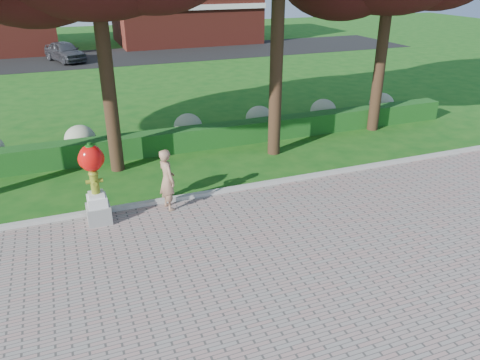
{
  "coord_description": "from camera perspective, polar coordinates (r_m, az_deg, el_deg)",
  "views": [
    {
      "loc": [
        -3.4,
        -8.88,
        6.16
      ],
      "look_at": [
        0.44,
        1.0,
        1.33
      ],
      "focal_mm": 35.0,
      "sensor_mm": 36.0,
      "label": 1
    }
  ],
  "objects": [
    {
      "name": "hydrant_sculpture",
      "position": [
        12.41,
        -17.33,
        -0.17
      ],
      "size": [
        0.65,
        0.61,
        2.21
      ],
      "rotation": [
        0.0,
        0.0,
        0.01
      ],
      "color": "gray",
      "rests_on": "walkway"
    },
    {
      "name": "parked_car",
      "position": [
        36.6,
        -20.57,
        14.47
      ],
      "size": [
        3.05,
        4.44,
        1.4
      ],
      "primitive_type": "imported",
      "rotation": [
        0.0,
        0.0,
        0.38
      ],
      "color": "#3E3F46",
      "rests_on": "street"
    },
    {
      "name": "hydrangea_row",
      "position": [
        18.22,
        -7.65,
        6.35
      ],
      "size": [
        20.1,
        1.1,
        0.99
      ],
      "color": "#9BA37D",
      "rests_on": "ground"
    },
    {
      "name": "lawn_hedge",
      "position": [
        17.23,
        -8.65,
        4.68
      ],
      "size": [
        24.0,
        0.7,
        0.8
      ],
      "primitive_type": "cube",
      "color": "#134415",
      "rests_on": "ground"
    },
    {
      "name": "woman",
      "position": [
        12.83,
        -8.87,
        0.05
      ],
      "size": [
        0.54,
        0.71,
        1.74
      ],
      "primitive_type": "imported",
      "rotation": [
        0.0,
        0.0,
        1.79
      ],
      "color": "#9F765B",
      "rests_on": "walkway"
    },
    {
      "name": "street",
      "position": [
        37.54,
        -16.25,
        14.14
      ],
      "size": [
        50.0,
        8.0,
        0.02
      ],
      "primitive_type": "cube",
      "color": "black",
      "rests_on": "ground"
    },
    {
      "name": "ground",
      "position": [
        11.33,
        -0.24,
        -8.44
      ],
      "size": [
        100.0,
        100.0,
        0.0
      ],
      "primitive_type": "plane",
      "color": "#144F13",
      "rests_on": "ground"
    },
    {
      "name": "curb",
      "position": [
        13.77,
        -4.72,
        -1.81
      ],
      "size": [
        40.0,
        0.18,
        0.15
      ],
      "primitive_type": "cube",
      "color": "#ADADA5",
      "rests_on": "ground"
    },
    {
      "name": "building_right",
      "position": [
        44.46,
        -6.76,
        20.53
      ],
      "size": [
        12.0,
        8.0,
        6.4
      ],
      "primitive_type": "cube",
      "color": "maroon",
      "rests_on": "ground"
    }
  ]
}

